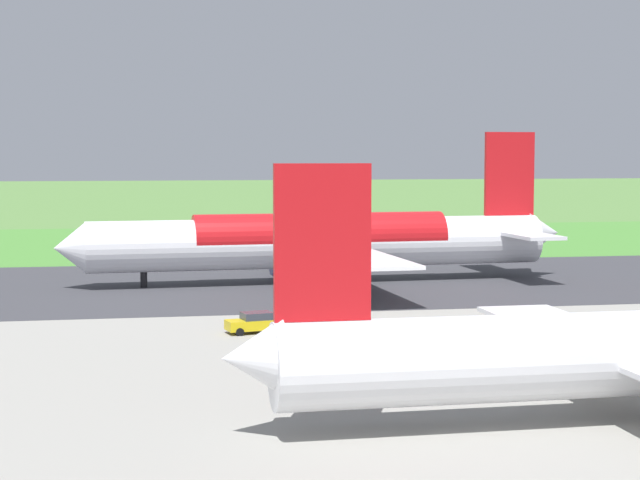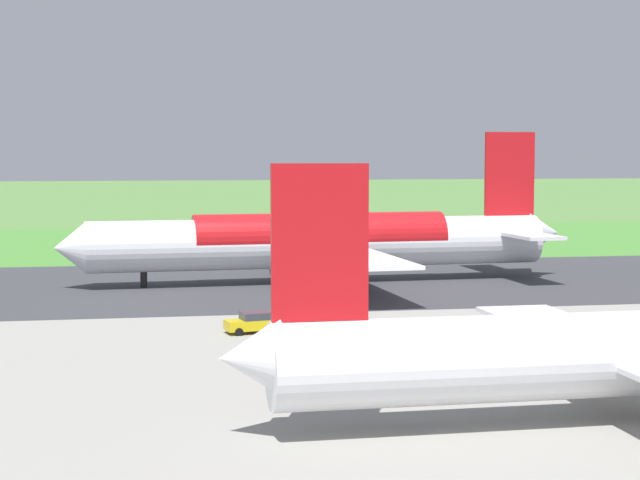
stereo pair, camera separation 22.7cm
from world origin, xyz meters
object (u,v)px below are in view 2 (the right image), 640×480
object	(u,v)px
no_stopping_sign	(354,235)
traffic_cone_orange	(318,245)
airliner_main	(324,241)
service_car_followme	(254,322)

from	to	relation	value
no_stopping_sign	traffic_cone_orange	size ratio (longest dim) A/B	4.65
airliner_main	traffic_cone_orange	distance (m)	41.57
service_car_followme	no_stopping_sign	world-z (taller)	no_stopping_sign
airliner_main	no_stopping_sign	bearing A→B (deg)	-106.15
service_car_followme	traffic_cone_orange	xyz separation A→B (m)	(-17.65, -70.62, -0.57)
service_car_followme	traffic_cone_orange	bearing A→B (deg)	-104.04
service_car_followme	no_stopping_sign	size ratio (longest dim) A/B	1.75
airliner_main	traffic_cone_orange	xyz separation A→B (m)	(-6.78, -40.81, -4.08)
traffic_cone_orange	service_car_followme	bearing A→B (deg)	75.96
airliner_main	service_car_followme	size ratio (longest dim) A/B	12.12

